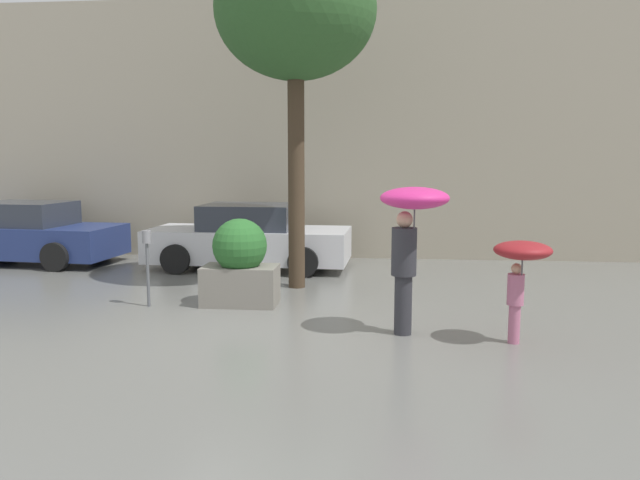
{
  "coord_description": "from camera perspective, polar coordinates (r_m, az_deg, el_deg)",
  "views": [
    {
      "loc": [
        1.65,
        -8.22,
        2.35
      ],
      "look_at": [
        0.69,
        1.6,
        1.05
      ],
      "focal_mm": 35.0,
      "sensor_mm": 36.0,
      "label": 1
    }
  ],
  "objects": [
    {
      "name": "parked_car_far",
      "position": [
        15.53,
        -25.28,
        0.42
      ],
      "size": [
        4.31,
        2.24,
        1.37
      ],
      "rotation": [
        0.0,
        0.0,
        1.48
      ],
      "color": "navy",
      "rests_on": "ground"
    },
    {
      "name": "parked_car_near",
      "position": [
        13.43,
        -6.49,
        0.1
      ],
      "size": [
        4.31,
        2.09,
        1.37
      ],
      "rotation": [
        0.0,
        0.0,
        1.53
      ],
      "color": "silver",
      "rests_on": "ground"
    },
    {
      "name": "ground_plane",
      "position": [
        8.7,
        -5.61,
        -8.19
      ],
      "size": [
        40.0,
        40.0,
        0.0
      ],
      "primitive_type": "plane",
      "color": "slate"
    },
    {
      "name": "person_child",
      "position": [
        8.17,
        17.92,
        -1.82
      ],
      "size": [
        0.71,
        0.71,
        1.33
      ],
      "rotation": [
        0.0,
        0.0,
        -1.01
      ],
      "color": "#B76684",
      "rests_on": "ground"
    },
    {
      "name": "planter_box",
      "position": [
        10.07,
        -7.32,
        -2.13
      ],
      "size": [
        1.19,
        0.87,
        1.4
      ],
      "color": "gray",
      "rests_on": "ground"
    },
    {
      "name": "parking_meter",
      "position": [
        10.21,
        -15.53,
        -1.05
      ],
      "size": [
        0.14,
        0.14,
        1.22
      ],
      "color": "#595B60",
      "rests_on": "ground"
    },
    {
      "name": "person_adult",
      "position": [
        8.21,
        8.3,
        1.54
      ],
      "size": [
        0.89,
        0.89,
        1.98
      ],
      "rotation": [
        0.0,
        0.0,
        -0.63
      ],
      "color": "#2D2D33",
      "rests_on": "ground"
    },
    {
      "name": "building_facade",
      "position": [
        14.82,
        -0.82,
        10.02
      ],
      "size": [
        18.0,
        0.3,
        6.0
      ],
      "color": "#9E937F",
      "rests_on": "ground"
    },
    {
      "name": "street_tree",
      "position": [
        11.51,
        -2.25,
        20.03
      ],
      "size": [
        2.83,
        2.83,
        6.1
      ],
      "color": "#423323",
      "rests_on": "ground"
    }
  ]
}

